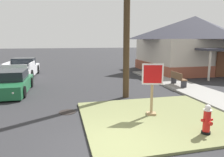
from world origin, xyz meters
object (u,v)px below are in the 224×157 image
Objects in this scene: manhole_cover at (67,112)px; fire_hydrant at (207,120)px; stop_sign at (152,90)px; parked_sedan_green at (11,83)px; pickup_truck_white at (23,69)px; street_bench at (178,78)px; utility_pole at (127,2)px.

fire_hydrant is at bearing -38.43° from manhole_cover.
stop_sign is 8.25m from parked_sedan_green.
pickup_truck_white is 3.64× the size of street_bench.
fire_hydrant is 0.47× the size of stop_sign.
street_bench is at bearing -33.01° from pickup_truck_white.
fire_hydrant is 0.64× the size of street_bench.
utility_pole is at bearing 101.94° from fire_hydrant.
fire_hydrant is 1.34× the size of manhole_cover.
stop_sign is 5.91m from street_bench.
stop_sign reaches higher than fire_hydrant.
stop_sign reaches higher than parked_sedan_green.
fire_hydrant is at bearing -78.06° from utility_pole.
fire_hydrant is at bearing -64.36° from stop_sign.
street_bench is 0.16× the size of utility_pole.
stop_sign is 12.89m from pickup_truck_white.
pickup_truck_white reaches higher than parked_sedan_green.
manhole_cover is 0.16× the size of parked_sedan_green.
parked_sedan_green reaches higher than fire_hydrant.
utility_pole is (-0.10, 3.00, 3.69)m from stop_sign.
fire_hydrant is 0.17× the size of pickup_truck_white.
parked_sedan_green is (-7.09, 7.46, 0.02)m from fire_hydrant.
fire_hydrant is at bearing -113.81° from street_bench.
stop_sign is at bearing -88.04° from utility_pole.
manhole_cover is 5.91m from utility_pole.
street_bench is at bearing 66.19° from fire_hydrant.
pickup_truck_white is at bearing 93.03° from parked_sedan_green.
stop_sign is 1.36× the size of street_bench.
manhole_cover is at bearing -150.87° from utility_pole.
parked_sedan_green is 5.68m from pickup_truck_white.
parked_sedan_green reaches higher than street_bench.
pickup_truck_white is (-3.27, 9.86, 0.61)m from manhole_cover.
parked_sedan_green is at bearing 133.55° from fire_hydrant.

